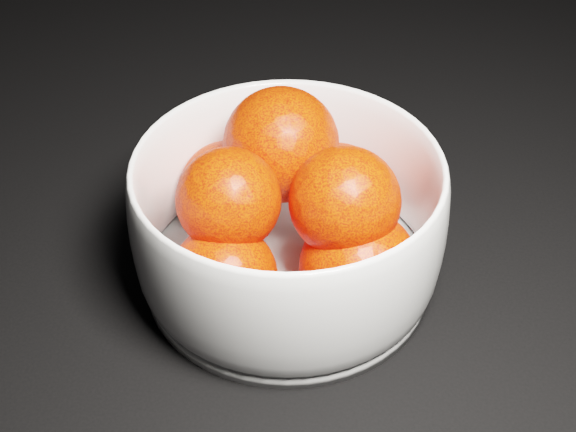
# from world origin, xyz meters

# --- Properties ---
(ground) EXTENTS (3.00, 3.00, 0.00)m
(ground) POSITION_xyz_m (0.00, 0.00, 0.00)
(ground) COLOR black
(ground) RESTS_ON ground
(bowl) EXTENTS (0.21, 0.21, 0.10)m
(bowl) POSITION_xyz_m (-0.10, -0.18, 0.05)
(bowl) COLOR white
(bowl) RESTS_ON ground
(orange_pile) EXTENTS (0.17, 0.16, 0.12)m
(orange_pile) POSITION_xyz_m (-0.10, -0.18, 0.06)
(orange_pile) COLOR red
(orange_pile) RESTS_ON bowl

